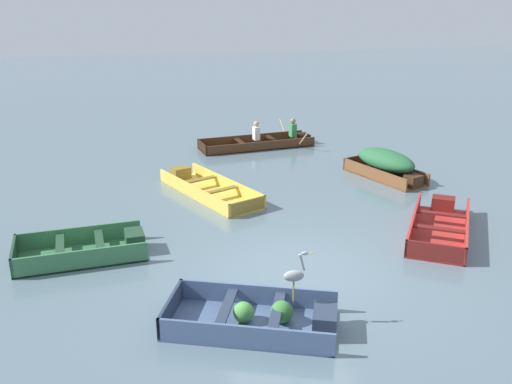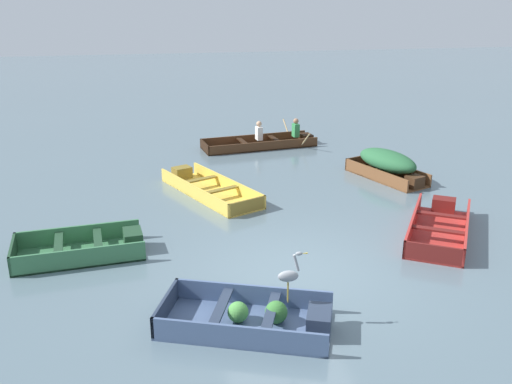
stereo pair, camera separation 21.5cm
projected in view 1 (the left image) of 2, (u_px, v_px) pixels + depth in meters
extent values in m
plane|color=slate|center=(297.00, 273.00, 10.61)|extent=(80.00, 80.00, 0.00)
cube|color=#475B7F|center=(251.00, 325.00, 8.91)|extent=(2.92, 2.13, 0.04)
cube|color=#475B7F|center=(257.00, 296.00, 9.42)|extent=(2.48, 0.98, 0.39)
cube|color=#475B7F|center=(244.00, 338.00, 8.28)|extent=(2.48, 0.98, 0.39)
cube|color=#273246|center=(171.00, 309.00, 9.04)|extent=(0.50, 1.21, 0.39)
cube|color=#273246|center=(325.00, 320.00, 8.68)|extent=(0.54, 0.66, 0.35)
cube|color=#273246|center=(277.00, 312.00, 8.76)|extent=(0.57, 1.15, 0.04)
cube|color=#273246|center=(226.00, 308.00, 8.87)|extent=(0.57, 1.15, 0.04)
sphere|color=#387533|center=(282.00, 312.00, 8.90)|extent=(0.36, 0.36, 0.36)
sphere|color=#4C9342|center=(243.00, 312.00, 8.91)|extent=(0.33, 0.33, 0.33)
cube|color=brown|center=(384.00, 177.00, 15.97)|extent=(1.73, 2.59, 0.04)
cube|color=brown|center=(396.00, 169.00, 16.14)|extent=(0.93, 2.28, 0.35)
cube|color=brown|center=(373.00, 174.00, 15.70)|extent=(0.93, 2.28, 0.35)
cube|color=#3F2716|center=(355.00, 162.00, 16.86)|extent=(0.86, 0.38, 0.35)
cube|color=#3F2716|center=(413.00, 181.00, 15.10)|extent=(0.51, 0.48, 0.32)
cube|color=#3F2716|center=(395.00, 172.00, 15.61)|extent=(0.81, 0.44, 0.04)
cube|color=#3F2716|center=(376.00, 166.00, 16.18)|extent=(0.81, 0.44, 0.04)
ellipsoid|color=#286038|center=(386.00, 160.00, 15.81)|extent=(1.53, 2.17, 0.57)
cube|color=#E5BC47|center=(210.00, 194.00, 14.66)|extent=(2.37, 3.54, 0.04)
cube|color=#E5BC47|center=(193.00, 192.00, 14.33)|extent=(1.45, 3.12, 0.35)
cube|color=#E5BC47|center=(226.00, 184.00, 14.90)|extent=(1.45, 3.12, 0.35)
cube|color=olive|center=(248.00, 207.00, 13.34)|extent=(0.99, 0.49, 0.35)
cube|color=olive|center=(181.00, 173.00, 15.76)|extent=(0.59, 0.53, 0.32)
cube|color=olive|center=(199.00, 180.00, 14.97)|extent=(0.95, 0.54, 0.04)
cube|color=olive|center=(220.00, 190.00, 14.20)|extent=(0.95, 0.54, 0.04)
cube|color=#AD2D28|center=(439.00, 233.00, 12.31)|extent=(2.55, 3.14, 0.04)
cube|color=#AD2D28|center=(413.00, 222.00, 12.43)|extent=(1.62, 2.55, 0.38)
cube|color=#AD2D28|center=(467.00, 229.00, 12.07)|extent=(1.62, 2.55, 0.38)
cube|color=maroon|center=(435.00, 253.00, 10.95)|extent=(1.00, 0.65, 0.38)
cube|color=maroon|center=(443.00, 204.00, 13.40)|extent=(0.63, 0.58, 0.35)
cube|color=maroon|center=(441.00, 214.00, 12.61)|extent=(0.97, 0.69, 0.04)
cube|color=maroon|center=(439.00, 229.00, 11.82)|extent=(0.97, 0.69, 0.04)
cube|color=#387047|center=(81.00, 256.00, 11.22)|extent=(2.58, 1.47, 0.04)
cube|color=#387047|center=(80.00, 236.00, 11.69)|extent=(2.46, 0.30, 0.40)
cube|color=#387047|center=(81.00, 260.00, 10.64)|extent=(2.46, 0.30, 0.40)
cube|color=#1E3D27|center=(14.00, 256.00, 10.81)|extent=(0.18, 1.22, 0.40)
cube|color=#1E3D27|center=(135.00, 240.00, 11.46)|extent=(0.41, 0.58, 0.36)
cube|color=#1E3D27|center=(99.00, 241.00, 11.23)|extent=(0.27, 1.13, 0.04)
cube|color=#1E3D27|center=(60.00, 245.00, 11.02)|extent=(0.27, 1.13, 0.04)
cube|color=#4C2D19|center=(256.00, 146.00, 19.11)|extent=(3.90, 1.62, 0.04)
cube|color=#4C2D19|center=(251.00, 139.00, 19.53)|extent=(3.75, 0.57, 0.31)
cube|color=#4C2D19|center=(262.00, 146.00, 18.60)|extent=(3.75, 0.57, 0.31)
cube|color=black|center=(202.00, 147.00, 18.47)|extent=(0.20, 1.10, 0.31)
cube|color=black|center=(303.00, 138.00, 19.61)|extent=(0.43, 0.54, 0.28)
cube|color=black|center=(272.00, 139.00, 19.22)|extent=(0.30, 1.02, 0.04)
cube|color=black|center=(240.00, 142.00, 18.86)|extent=(0.30, 1.02, 0.04)
cube|color=white|center=(256.00, 133.00, 18.96)|extent=(0.22, 0.30, 0.44)
sphere|color=tan|center=(256.00, 124.00, 18.85)|extent=(0.18, 0.18, 0.18)
cube|color=#338C4C|center=(293.00, 130.00, 19.38)|extent=(0.22, 0.30, 0.44)
sphere|color=#9E7051|center=(293.00, 121.00, 19.28)|extent=(0.18, 0.18, 0.18)
cylinder|color=tan|center=(283.00, 128.00, 20.18)|extent=(0.13, 0.64, 0.55)
cylinder|color=tan|center=(303.00, 139.00, 18.67)|extent=(0.13, 0.64, 0.55)
cylinder|color=olive|center=(293.00, 290.00, 8.83)|extent=(0.02, 0.02, 0.35)
cylinder|color=olive|center=(294.00, 292.00, 8.77)|extent=(0.02, 0.02, 0.35)
ellipsoid|color=#93999E|center=(294.00, 276.00, 8.71)|extent=(0.33, 0.16, 0.18)
cylinder|color=#93999E|center=(302.00, 262.00, 8.66)|extent=(0.12, 0.05, 0.28)
ellipsoid|color=#93999E|center=(305.00, 253.00, 8.61)|extent=(0.11, 0.07, 0.06)
cone|color=gold|center=(310.00, 253.00, 8.62)|extent=(0.10, 0.03, 0.02)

